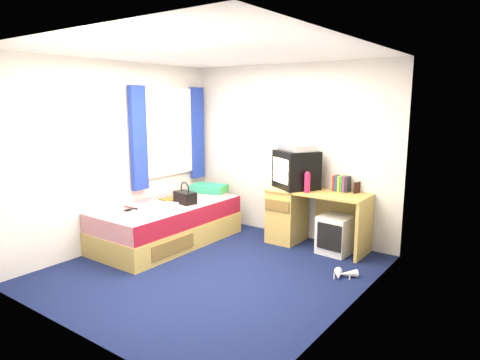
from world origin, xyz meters
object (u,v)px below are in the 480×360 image
Objects in this scene: bed at (168,224)px; pink_water_bottle at (307,183)px; picture_frame at (357,188)px; vcr at (297,147)px; handbag at (185,197)px; magazine at (171,199)px; water_bottle at (131,205)px; remote_control at (131,210)px; colour_swatch_fan at (135,212)px; white_heels at (343,274)px; pillow at (209,188)px; desk at (299,214)px; aerosol_can at (309,183)px; storage_cube at (336,235)px; towel at (161,208)px; crt_tv at (296,169)px.

bed is 8.39× the size of pink_water_bottle.
vcr is at bearing -152.78° from picture_frame.
magazine is at bearing -177.04° from handbag.
water_bottle reaches higher than magazine.
water_bottle reaches higher than bed.
remote_control reaches higher than magazine.
colour_swatch_fan is at bearing -90.13° from handbag.
white_heels is at bearing -37.69° from pink_water_bottle.
picture_frame reaches higher than pillow.
white_heels is (1.02, -0.76, -1.25)m from vcr.
pink_water_bottle is at bearing -41.14° from desk.
pillow is at bearing 91.44° from colour_swatch_fan.
handbag is at bearing 47.24° from bed.
aerosol_can is 1.66m from handbag.
pink_water_bottle reaches higher than storage_cube.
water_bottle is (-0.21, -1.32, -0.02)m from pillow.
remote_control reaches higher than bed.
storage_cube is 2.65m from water_bottle.
pillow reaches higher than towel.
handbag reaches higher than remote_control.
pillow is at bearing 179.01° from pink_water_bottle.
towel is at bearing -131.51° from aerosol_can.
pink_water_bottle is at bearing 20.01° from magazine.
pillow is at bearing 103.77° from towel.
magazine is (-1.58, -0.82, 0.14)m from desk.
towel is at bearing -54.15° from magazine.
bed is 1.97m from aerosol_can.
handbag is at bearing 54.74° from water_bottle.
pillow is at bearing 92.46° from bed.
picture_frame is at bearing 13.61° from aerosol_can.
pink_water_bottle is at bearing -69.53° from aerosol_can.
storage_cube is 2.52m from colour_swatch_fan.
colour_swatch_fan is at bearing -160.80° from white_heels.
crt_tv reaches higher than picture_frame.
bed is 1.87m from crt_tv.
colour_swatch_fan is (-1.37, -1.59, -0.75)m from vcr.
bed is at bearing -173.02° from white_heels.
desk is 9.29× the size of picture_frame.
storage_cube is 0.74m from pink_water_bottle.
handbag is (-1.20, -0.87, -0.38)m from crt_tv.
water_bottle is (-0.25, -0.41, 0.31)m from bed.
colour_swatch_fan is at bearing -78.81° from magazine.
handbag reaches higher than towel.
towel is (-1.16, -1.41, 0.19)m from desk.
crt_tv reaches higher than magazine.
magazine reaches higher than white_heels.
storage_cube is 2.03m from handbag.
storage_cube is 0.71× the size of crt_tv.
picture_frame is (0.78, 0.18, -0.18)m from crt_tv.
crt_tv is 2.02× the size of towel.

